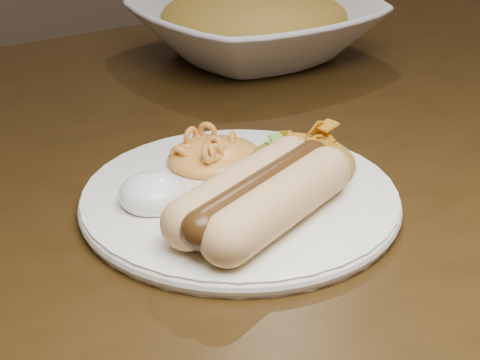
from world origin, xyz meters
TOP-DOWN VIEW (x-y plane):
  - table at (0.00, 0.00)m, footprint 1.60×0.90m
  - plate at (0.05, -0.08)m, footprint 0.29×0.29m
  - hotdog at (0.04, -0.12)m, footprint 0.14×0.11m
  - mac_and_cheese at (0.06, -0.02)m, footprint 0.10×0.09m
  - sour_cream at (-0.02, -0.06)m, footprint 0.06×0.06m
  - taco_salad at (0.11, -0.08)m, footprint 0.09×0.09m
  - serving_bowl at (0.27, 0.24)m, footprint 0.30×0.30m
  - bowl_filling at (0.27, 0.24)m, footprint 0.26×0.26m

SIDE VIEW (x-z plane):
  - table at x=0.00m, z-range 0.28..1.03m
  - plate at x=0.05m, z-range 0.75..0.76m
  - mac_and_cheese at x=0.06m, z-range 0.76..0.79m
  - taco_salad at x=0.11m, z-range 0.76..0.80m
  - sour_cream at x=-0.02m, z-range 0.76..0.79m
  - hotdog at x=0.04m, z-range 0.76..0.80m
  - serving_bowl at x=0.27m, z-range 0.75..0.82m
  - bowl_filling at x=0.27m, z-range 0.77..0.83m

